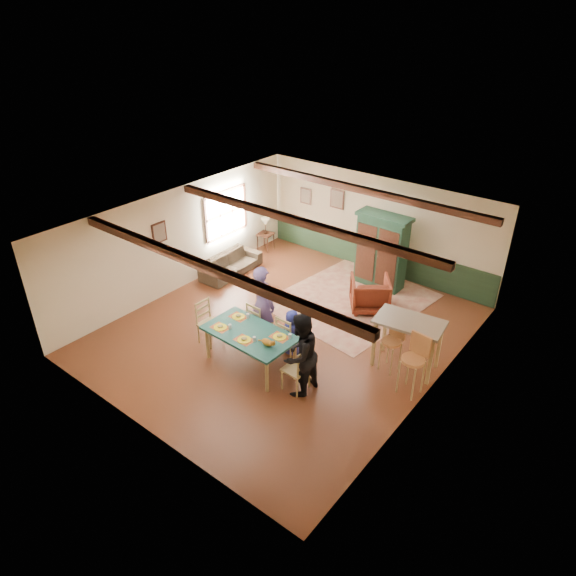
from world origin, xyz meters
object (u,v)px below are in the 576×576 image
Objects in this scene: counter_table at (407,344)px; bar_stool_right at (412,366)px; person_child at (292,333)px; person_man at (262,304)px; dining_chair_far_left at (260,321)px; dining_chair_far_right at (289,335)px; armchair at (370,294)px; dining_chair_end_right at (296,368)px; sofa at (231,264)px; table_lamp at (265,226)px; person_woman at (300,355)px; armoire at (381,251)px; end_table at (266,241)px; cat at (267,342)px; dining_chair_end_left at (210,323)px; dining_table at (250,348)px; bar_stool_left at (391,347)px.

bar_stool_right reaches higher than counter_table.
person_man is at bearing -0.00° from person_child.
counter_table reaches higher than dining_chair_far_left.
armchair is at bearing -96.26° from dining_chair_far_right.
dining_chair_end_right is (0.77, -0.79, 0.00)m from dining_chair_far_right.
person_man is at bearing -126.07° from sofa.
person_child reaches higher than table_lamp.
person_woman is 4.82m from armoire.
person_woman is 6.60m from end_table.
bar_stool_right is (2.63, -3.44, -0.37)m from armoire.
dining_chair_far_left is at bearing 139.20° from cat.
sofa is at bearing -150.65° from armoire.
armoire is 3.54m from counter_table.
dining_chair_end_left is 0.53× the size of sofa.
cat is (0.98, -0.99, -0.02)m from person_man.
bar_stool_left is at bearing 34.60° from dining_table.
dining_chair_far_left is 1.00× the size of dining_chair_end_left.
bar_stool_right is (6.22, -1.49, 0.36)m from sofa.
sofa is 1.49× the size of bar_stool_right.
dining_chair_end_right is (2.44, -0.07, 0.00)m from dining_chair_end_left.
person_child is (1.67, 0.80, 0.03)m from dining_chair_end_left.
dining_chair_far_left is 0.85m from dining_chair_far_right.
dining_table is at bearing -132.81° from sofa.
dining_chair_end_right is 6.49m from table_lamp.
cat is at bearing -87.16° from armoire.
cat is at bearing -49.22° from table_lamp.
dining_chair_far_right is 0.97m from cat.
counter_table is (1.36, 1.97, 0.06)m from dining_chair_end_right.
cat reaches higher than armchair.
armoire reaches higher than person_man.
counter_table is (5.76, -0.80, 0.29)m from sofa.
dining_chair_far_left is 2.95m from armchair.
armchair is (1.23, 2.60, -0.49)m from person_man.
armoire is 3.66m from bar_stool_left.
person_child is 2.02× the size of end_table.
counter_table is at bearing -61.78° from dining_chair_end_left.
person_man reaches higher than dining_chair_far_right.
person_man is 3.41m from sofa.
bar_stool_right reaches higher than table_lamp.
bar_stool_right is at bearing -72.43° from dining_chair_end_left.
person_woman reaches higher than armchair.
counter_table is at bearing 62.25° from bar_stool_left.
counter_table is at bearing -23.25° from table_lamp.
armoire is at bearing 133.61° from bar_stool_right.
person_man reaches higher than person_woman.
dining_table is 1.04× the size of person_man.
dining_chair_far_left is at bearing -46.17° from dining_chair_end_left.
dining_chair_far_left is 1.81m from dining_chair_end_right.
armchair is 2.39m from bar_stool_left.
person_man is at bearing -160.27° from counter_table.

